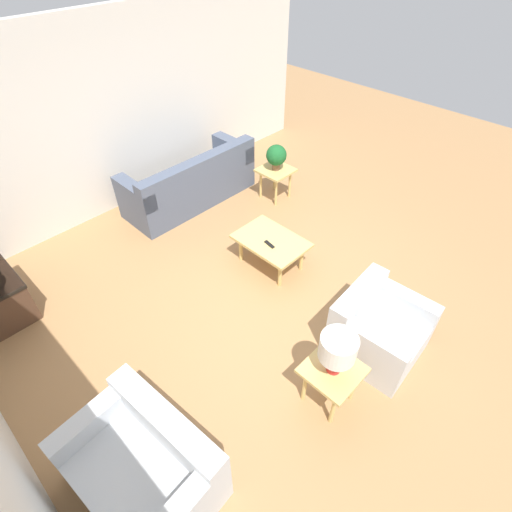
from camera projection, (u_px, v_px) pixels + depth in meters
The scene contains 11 objects.
ground_plane at pixel (274, 290), 4.99m from camera, with size 14.00×14.00×0.00m, color #A87A4C.
wall_right at pixel (118, 115), 5.67m from camera, with size 0.12×7.20×2.70m.
sofa at pixel (191, 184), 6.23m from camera, with size 0.82×2.10×0.84m.
armchair at pixel (377, 329), 4.16m from camera, with size 0.87×0.89×0.73m.
loveseat at pixel (145, 467), 3.17m from camera, with size 1.25×0.92×0.73m.
coffee_table at pixel (271, 243), 5.10m from camera, with size 0.90×0.62×0.42m.
side_table_plant at pixel (276, 174), 6.26m from camera, with size 0.49×0.49×0.50m.
side_table_lamp at pixel (332, 374), 3.63m from camera, with size 0.49×0.49×0.50m.
potted_plant at pixel (276, 156), 6.05m from camera, with size 0.32×0.32×0.40m.
table_lamp at pixel (338, 349), 3.37m from camera, with size 0.33×0.33×0.45m.
remote_control at pixel (269, 244), 4.98m from camera, with size 0.16×0.06×0.02m.
Camera 1 is at (-2.22, 2.61, 3.66)m, focal length 28.00 mm.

